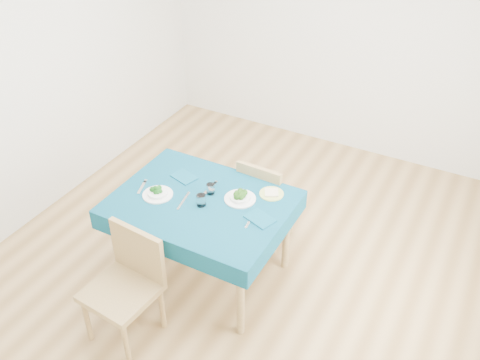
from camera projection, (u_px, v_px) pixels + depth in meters
The scene contains 16 objects.
room_shell at pixel (240, 123), 3.81m from camera, with size 4.02×4.52×2.73m.
table at pixel (203, 239), 4.25m from camera, with size 1.32×1.00×0.76m, color #073F56.
chair_near at pixel (118, 277), 3.64m from camera, with size 0.46×0.50×1.14m, color olive.
chair_far at pixel (268, 192), 4.57m from camera, with size 0.40×0.44×0.99m, color olive.
bowl_near at pixel (157, 191), 4.07m from camera, with size 0.23×0.23×0.07m, color white, non-canonical shape.
bowl_far at pixel (240, 196), 4.03m from camera, with size 0.24×0.24×0.07m, color white, non-canonical shape.
fork_near at pixel (142, 187), 4.18m from camera, with size 0.02×0.18×0.00m, color silver.
knife_near at pixel (183, 201), 4.03m from camera, with size 0.02×0.23×0.00m, color silver.
fork_far at pixel (210, 188), 4.17m from camera, with size 0.02×0.18×0.00m, color silver.
knife_far at pixel (251, 218), 3.86m from camera, with size 0.02×0.23×0.00m, color silver.
napkin_near at pixel (184, 177), 4.28m from camera, with size 0.19×0.14×0.01m, color navy.
napkin_far at pixel (260, 219), 3.85m from camera, with size 0.20×0.14×0.01m, color navy.
tumbler_center at pixel (210, 189), 4.09m from camera, with size 0.06×0.06×0.08m, color white.
tumbler_side at pixel (201, 200), 3.96m from camera, with size 0.07×0.07×0.09m, color white.
side_plate at pixel (272, 194), 4.10m from camera, with size 0.19×0.19×0.01m, color #BBCB63.
bread_slice at pixel (272, 192), 4.09m from camera, with size 0.10×0.10×0.02m, color beige.
Camera 1 is at (1.59, -2.95, 3.21)m, focal length 40.00 mm.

